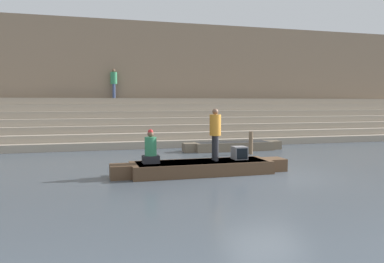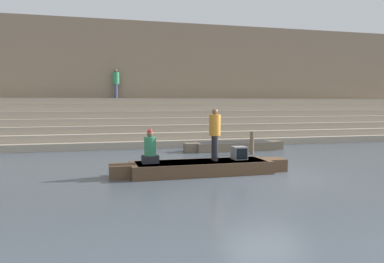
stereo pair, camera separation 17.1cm
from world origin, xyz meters
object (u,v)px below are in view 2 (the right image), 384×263
object	(u,v)px
rowboat_main	(201,167)
mooring_post	(252,143)
person_on_steps	(116,81)
person_standing	(215,131)
person_rowing	(150,150)
moored_boat_shore	(234,146)
tv_set	(239,153)

from	to	relation	value
rowboat_main	mooring_post	xyz separation A→B (m)	(3.57, 4.01, 0.30)
mooring_post	person_on_steps	xyz separation A→B (m)	(-5.69, 7.00, 3.10)
rowboat_main	person_standing	distance (m)	1.29
person_rowing	moored_boat_shore	size ratio (longest dim) A/B	0.22
person_rowing	mooring_post	size ratio (longest dim) A/B	1.04
person_rowing	tv_set	distance (m)	3.07
rowboat_main	mooring_post	distance (m)	5.38
person_standing	person_rowing	world-z (taller)	person_standing
person_rowing	moored_boat_shore	bearing A→B (deg)	46.00
rowboat_main	person_standing	world-z (taller)	person_standing
tv_set	person_on_steps	xyz separation A→B (m)	(-3.51, 10.91, 2.97)
person_on_steps	person_standing	bearing A→B (deg)	-167.70
person_standing	moored_boat_shore	size ratio (longest dim) A/B	0.34
rowboat_main	person_on_steps	distance (m)	11.72
moored_boat_shore	person_on_steps	bearing A→B (deg)	134.71
mooring_post	person_on_steps	size ratio (longest dim) A/B	0.61
rowboat_main	person_rowing	bearing A→B (deg)	175.56
rowboat_main	tv_set	size ratio (longest dim) A/B	12.26
rowboat_main	mooring_post	world-z (taller)	mooring_post
rowboat_main	tv_set	distance (m)	1.45
rowboat_main	person_standing	bearing A→B (deg)	4.15
person_on_steps	rowboat_main	bearing A→B (deg)	-170.20
person_rowing	mooring_post	world-z (taller)	person_rowing
person_standing	moored_boat_shore	world-z (taller)	person_standing
person_standing	person_on_steps	xyz separation A→B (m)	(-2.61, 10.96, 2.20)
person_rowing	person_on_steps	size ratio (longest dim) A/B	0.63
moored_boat_shore	mooring_post	bearing A→B (deg)	-78.83
tv_set	mooring_post	size ratio (longest dim) A/B	0.46
tv_set	rowboat_main	bearing A→B (deg)	176.85
person_rowing	mooring_post	xyz separation A→B (m)	(5.25, 3.94, -0.33)
tv_set	mooring_post	bearing A→B (deg)	53.30
person_rowing	person_on_steps	distance (m)	11.30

